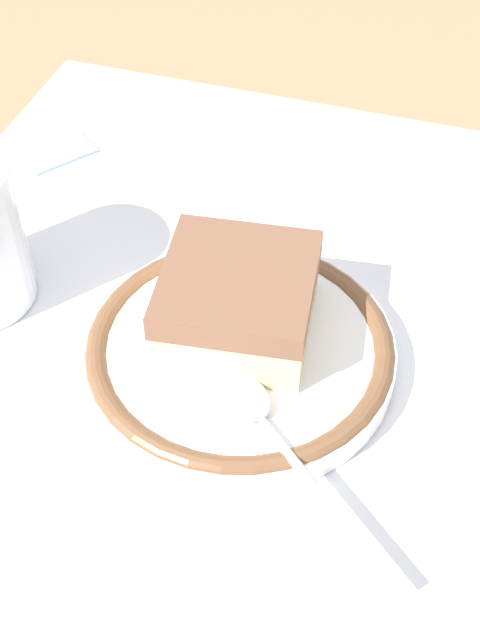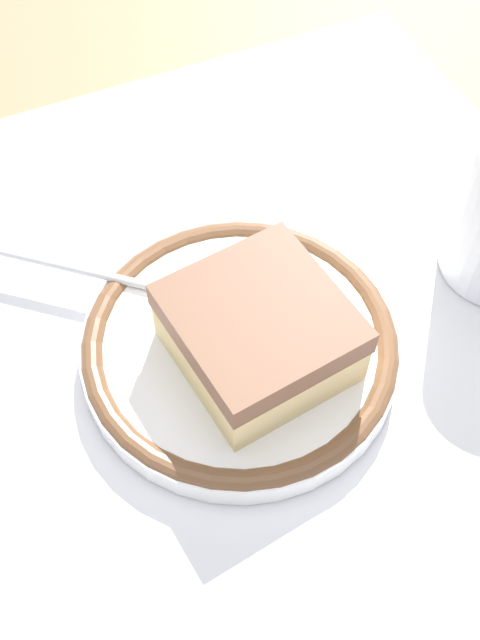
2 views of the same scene
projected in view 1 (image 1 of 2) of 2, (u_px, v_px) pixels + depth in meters
ground_plane at (215, 342)px, 0.51m from camera, size 2.40×2.40×0.00m
placemat at (215, 341)px, 0.51m from camera, size 0.52×0.44×0.00m
plate at (240, 351)px, 0.49m from camera, size 0.17×0.17×0.02m
cake_slice at (237, 302)px, 0.48m from camera, size 0.09×0.09×0.04m
spoon at (266, 425)px, 0.44m from camera, size 0.10×0.12×0.01m
sugar_packet at (58, 150)px, 0.63m from camera, size 0.06×0.05×0.01m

